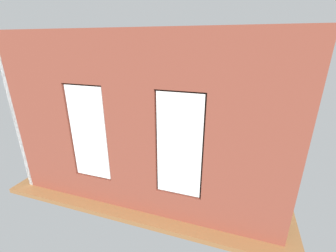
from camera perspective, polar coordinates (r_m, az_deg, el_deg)
ground_plane at (r=7.09m, az=1.18°, el=-7.22°), size 6.26×5.94×0.10m
brick_wall_with_windows at (r=4.16m, az=-9.28°, el=-1.21°), size 5.66×0.30×3.47m
white_wall_right at (r=7.56m, az=-19.94°, el=7.76°), size 0.10×4.94×3.47m
couch_by_window at (r=5.64m, az=-12.40°, el=-11.29°), size 2.07×0.87×0.80m
couch_left at (r=6.56m, az=19.02°, el=-7.16°), size 0.93×1.99×0.80m
coffee_table at (r=7.06m, az=1.09°, el=-3.31°), size 1.40×0.83×0.45m
cup_ceramic at (r=6.88m, az=1.63°, el=-3.10°), size 0.07×0.07×0.08m
candle_jar at (r=7.01m, az=1.10°, el=-2.52°), size 0.08×0.08×0.11m
table_plant_small at (r=7.13m, az=-0.00°, el=-1.55°), size 0.14×0.14×0.22m
remote_black at (r=7.06m, az=4.44°, el=-2.77°), size 0.16×0.15×0.02m
media_console at (r=8.15m, az=-15.16°, el=-1.57°), size 1.17×0.42×0.57m
tv_flatscreen at (r=7.93m, az=-15.61°, el=3.02°), size 1.16×0.20×0.80m
papasan_chair at (r=8.55m, az=-0.12°, el=1.25°), size 1.00×1.00×0.66m
potted_plant_corner_far_left at (r=4.71m, az=21.29°, el=-13.36°), size 0.77×0.77×1.14m
potted_plant_corner_near_left at (r=8.46m, az=20.25°, el=-0.02°), size 0.51×0.51×0.75m
potted_plant_near_tv at (r=6.90m, az=-16.38°, el=-1.45°), size 1.03×0.97×1.44m
potted_plant_between_couches at (r=5.03m, az=2.77°, el=-11.74°), size 0.56×0.56×0.95m
potted_plant_by_left_couch at (r=7.85m, az=16.23°, el=-1.91°), size 0.26×0.26×0.53m
potted_plant_mid_room_small at (r=7.84m, az=7.70°, el=-1.08°), size 0.42×0.42×0.56m
potted_plant_foreground_right at (r=9.27m, az=-8.19°, el=3.69°), size 0.61×0.61×0.94m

